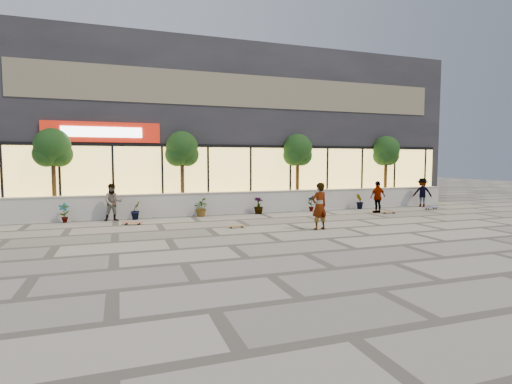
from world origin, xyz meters
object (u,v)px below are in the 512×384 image
object	(u,v)px
tree_mideast	(298,152)
skater_center	(319,206)
skater_left	(113,202)
skater_right_near	(378,197)
skateboard_center	(237,226)
tree_east	(386,153)
skateboard_right_far	(431,208)
tree_midwest	(182,151)
skateboard_right_near	(389,212)
skateboard_left	(133,223)
tree_west	(53,150)
skater_right_far	(422,192)

from	to	relation	value
tree_mideast	skater_center	size ratio (longest dim) A/B	2.26
skater_left	skater_right_near	distance (m)	12.17
tree_mideast	skateboard_center	bearing A→B (deg)	-134.68
skater_left	skater_center	bearing A→B (deg)	-39.65
tree_east	skateboard_right_far	world-z (taller)	tree_east
skater_center	skater_right_near	world-z (taller)	skater_center
skateboard_right_far	tree_midwest	bearing A→B (deg)	165.63
skateboard_right_near	skater_center	bearing A→B (deg)	-142.86
tree_east	skateboard_right_near	world-z (taller)	tree_east
skateboard_left	skateboard_right_near	size ratio (longest dim) A/B	1.08
tree_midwest	skateboard_center	bearing A→B (deg)	-74.95
tree_midwest	skateboard_right_far	bearing A→B (deg)	-11.31
skater_right_near	skater_center	bearing A→B (deg)	25.65
skateboard_center	skateboard_left	world-z (taller)	skateboard_left
tree_west	skater_center	xyz separation A→B (m)	(9.55, -6.10, -2.12)
tree_west	skater_left	bearing A→B (deg)	-30.39
skater_right_far	skateboard_left	distance (m)	15.34
skater_right_far	skateboard_center	xyz separation A→B (m)	(-11.60, -3.37, -0.71)
tree_west	skateboard_center	bearing A→B (deg)	-35.12
skater_center	skater_left	xyz separation A→B (m)	(-7.16, 4.70, -0.08)
skater_left	skateboard_center	xyz separation A→B (m)	(4.40, -3.37, -0.71)
tree_mideast	skater_right_near	size ratio (longest dim) A/B	2.53
tree_west	tree_east	bearing A→B (deg)	0.00
skater_right_far	skateboard_left	world-z (taller)	skater_right_far
skateboard_center	skateboard_left	size ratio (longest dim) A/B	0.86
skater_center	tree_mideast	bearing A→B (deg)	-116.67
skateboard_right_near	skater_left	bearing A→B (deg)	-179.71
tree_midwest	skater_left	world-z (taller)	tree_midwest
tree_mideast	skateboard_right_far	size ratio (longest dim) A/B	4.55
skateboard_right_near	skateboard_right_far	world-z (taller)	skateboard_right_far
skateboard_left	skateboard_right_near	xyz separation A→B (m)	(11.74, -0.51, -0.01)
tree_west	skateboard_right_near	distance (m)	15.47
tree_west	skateboard_right_far	bearing A→B (deg)	-7.90
skater_left	tree_mideast	bearing A→B (deg)	2.36
skater_center	skateboard_right_far	size ratio (longest dim) A/B	2.01
skateboard_right_near	tree_east	bearing A→B (deg)	64.70
skater_left	skater_right_far	world-z (taller)	same
tree_east	skater_right_near	xyz separation A→B (m)	(-2.52, -2.79, -2.21)
skateboard_center	skateboard_right_near	size ratio (longest dim) A/B	0.92
skater_left	skateboard_center	distance (m)	5.58
tree_west	skateboard_left	xyz separation A→B (m)	(3.11, -2.69, -2.90)
tree_east	skater_right_far	distance (m)	2.95
skater_center	tree_midwest	bearing A→B (deg)	-65.34
skateboard_center	skateboard_right_near	world-z (taller)	skateboard_right_near
tree_midwest	skateboard_right_far	distance (m)	13.07
tree_midwest	skater_center	size ratio (longest dim) A/B	2.26
skater_left	skater_right_far	bearing A→B (deg)	-6.38
tree_east	skater_right_near	world-z (taller)	tree_east
skateboard_left	tree_mideast	bearing A→B (deg)	37.52
tree_midwest	skater_center	world-z (taller)	tree_midwest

